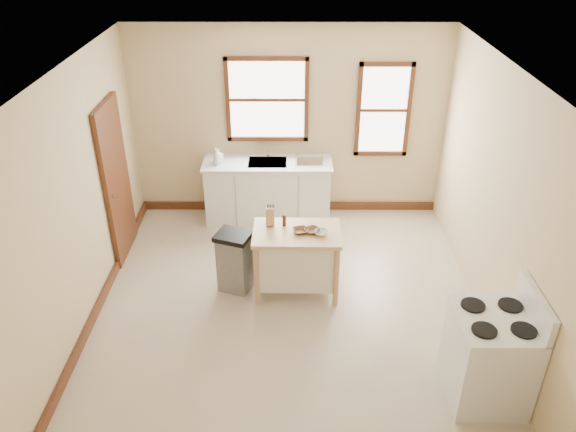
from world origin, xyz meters
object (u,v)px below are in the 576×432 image
(gas_stove, at_px, (491,346))
(pepper_grinder, at_px, (284,220))
(kitchen_island, at_px, (296,261))
(knife_block, at_px, (270,217))
(soap_bottle_a, at_px, (216,156))
(soap_bottle_b, at_px, (219,156))
(bowl_c, at_px, (321,233))
(bowl_b, at_px, (312,231))
(bowl_a, at_px, (300,231))
(trash_bin, at_px, (235,261))
(dish_rack, at_px, (309,159))

(gas_stove, bearing_deg, pepper_grinder, 137.32)
(kitchen_island, bearing_deg, knife_block, 153.64)
(soap_bottle_a, height_order, soap_bottle_b, soap_bottle_a)
(knife_block, distance_m, pepper_grinder, 0.17)
(kitchen_island, bearing_deg, soap_bottle_b, 122.50)
(kitchen_island, bearing_deg, bowl_c, -12.29)
(bowl_b, relative_size, bowl_c, 1.09)
(soap_bottle_b, distance_m, pepper_grinder, 1.89)
(knife_block, bearing_deg, bowl_b, -18.14)
(knife_block, bearing_deg, gas_stove, -39.60)
(bowl_a, xyz_separation_m, bowl_b, (0.14, 0.01, -0.00))
(pepper_grinder, xyz_separation_m, bowl_b, (0.33, -0.15, -0.05))
(soap_bottle_b, distance_m, trash_bin, 1.87)
(pepper_grinder, height_order, bowl_c, pepper_grinder)
(bowl_b, bearing_deg, knife_block, 160.74)
(soap_bottle_b, xyz_separation_m, trash_bin, (0.34, -1.73, -0.63))
(soap_bottle_b, height_order, trash_bin, soap_bottle_b)
(bowl_a, relative_size, gas_stove, 0.15)
(soap_bottle_a, bearing_deg, knife_block, -58.23)
(soap_bottle_a, relative_size, bowl_a, 1.44)
(bowl_b, bearing_deg, bowl_c, -28.01)
(soap_bottle_b, bearing_deg, kitchen_island, -38.32)
(bowl_a, xyz_separation_m, trash_bin, (-0.79, 0.06, -0.47))
(pepper_grinder, distance_m, bowl_c, 0.47)
(gas_stove, bearing_deg, bowl_b, 134.51)
(trash_bin, bearing_deg, knife_block, 34.93)
(soap_bottle_b, bearing_deg, bowl_a, -37.65)
(soap_bottle_a, height_order, kitchen_island, soap_bottle_a)
(dish_rack, bearing_deg, gas_stove, -85.38)
(kitchen_island, distance_m, knife_block, 0.63)
(soap_bottle_a, relative_size, dish_rack, 0.63)
(bowl_a, distance_m, trash_bin, 0.92)
(soap_bottle_b, distance_m, knife_block, 1.79)
(soap_bottle_b, distance_m, bowl_a, 2.12)
(soap_bottle_b, relative_size, bowl_a, 1.19)
(bowl_c, bearing_deg, soap_bottle_b, 126.81)
(dish_rack, xyz_separation_m, trash_bin, (-0.95, -1.75, -0.58))
(soap_bottle_a, relative_size, trash_bin, 0.32)
(bowl_a, height_order, gas_stove, gas_stove)
(soap_bottle_b, xyz_separation_m, bowl_b, (1.27, -1.78, -0.16))
(soap_bottle_a, relative_size, knife_block, 1.26)
(bowl_a, bearing_deg, knife_block, 153.24)
(soap_bottle_a, bearing_deg, dish_rack, 8.00)
(soap_bottle_a, relative_size, bowl_b, 1.45)
(soap_bottle_a, distance_m, trash_bin, 1.83)
(bowl_a, xyz_separation_m, bowl_c, (0.24, -0.05, 0.00))
(knife_block, height_order, pepper_grinder, knife_block)
(bowl_b, height_order, gas_stove, gas_stove)
(dish_rack, bearing_deg, soap_bottle_a, 163.62)
(dish_rack, xyz_separation_m, bowl_c, (0.08, -1.86, -0.10))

